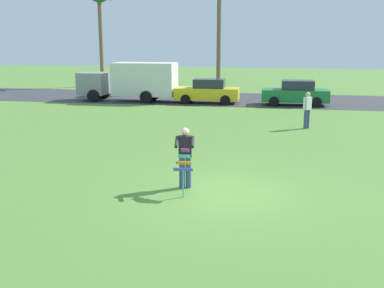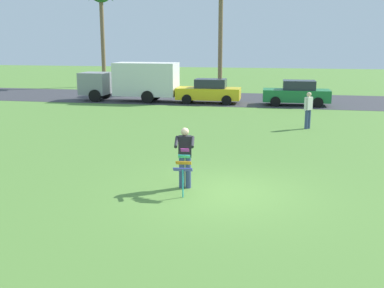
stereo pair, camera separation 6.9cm
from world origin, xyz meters
TOP-DOWN VIEW (x-y plane):
  - ground_plane at (0.00, 0.00)m, footprint 120.00×120.00m
  - road_strip at (0.00, 20.73)m, footprint 120.00×8.00m
  - person_kite_flyer at (-1.12, 0.20)m, footprint 0.62×0.71m
  - kite_held at (-1.02, -0.44)m, footprint 0.52×0.66m
  - parked_truck_grey_van at (-8.56, 18.33)m, footprint 6.71×2.13m
  - parked_car_yellow at (-3.41, 18.33)m, footprint 4.23×1.90m
  - parked_car_green at (2.29, 18.34)m, footprint 4.25×1.94m
  - person_walker_near at (2.65, 10.19)m, footprint 0.40×0.46m

SIDE VIEW (x-z plane):
  - ground_plane at x=0.00m, z-range 0.00..0.00m
  - road_strip at x=0.00m, z-range 0.00..0.01m
  - parked_car_yellow at x=-3.41m, z-range -0.03..1.57m
  - parked_car_green at x=2.29m, z-range -0.03..1.57m
  - kite_held at x=-1.02m, z-range 0.23..1.47m
  - person_walker_near at x=2.65m, z-range 0.07..1.80m
  - person_kite_flyer at x=-1.12m, z-range 0.09..1.82m
  - parked_truck_grey_van at x=-8.56m, z-range 0.10..2.72m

